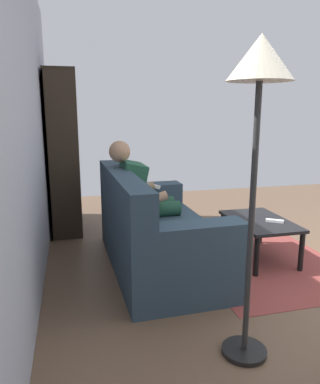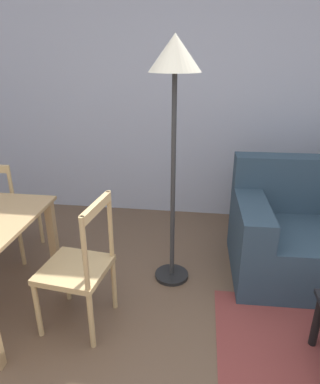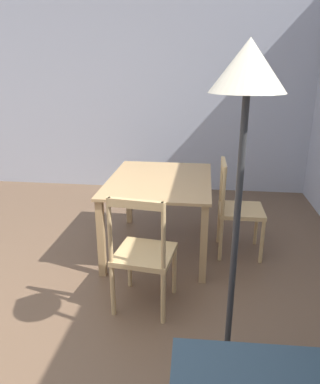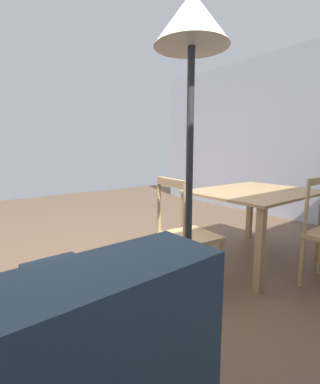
{
  "view_description": "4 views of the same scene",
  "coord_description": "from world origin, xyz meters",
  "px_view_note": "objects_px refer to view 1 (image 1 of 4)",
  "views": [
    {
      "loc": [
        -1.89,
        2.44,
        1.49
      ],
      "look_at": [
        1.35,
        1.65,
        0.74
      ],
      "focal_mm": 34.2,
      "sensor_mm": 36.0,
      "label": 1
    },
    {
      "loc": [
        0.17,
        -0.96,
        1.77
      ],
      "look_at": [
        -0.11,
        1.13,
        0.9
      ],
      "focal_mm": 32.08,
      "sensor_mm": 36.0,
      "label": 2
    },
    {
      "loc": [
        1.69,
        1.26,
        1.75
      ],
      "look_at": [
        -1.57,
        0.85,
        0.6
      ],
      "focal_mm": 33.47,
      "sensor_mm": 36.0,
      "label": 3
    },
    {
      "loc": [
        0.9,
        2.44,
        1.16
      ],
      "look_at": [
        -0.11,
        1.13,
        0.9
      ],
      "focal_mm": 25.4,
      "sensor_mm": 36.0,
      "label": 4
    }
  ],
  "objects_px": {
    "bookshelf": "(62,164)",
    "floor_lamp": "(259,91)",
    "tv_remote": "(275,221)",
    "coffee_table": "(260,225)",
    "couch": "(153,233)",
    "person_lounging": "(142,197)"
  },
  "relations": [
    {
      "from": "person_lounging",
      "to": "bookshelf",
      "type": "bearing_deg",
      "value": 35.31
    },
    {
      "from": "floor_lamp",
      "to": "bookshelf",
      "type": "bearing_deg",
      "value": 21.15
    },
    {
      "from": "tv_remote",
      "to": "bookshelf",
      "type": "bearing_deg",
      "value": -92.07
    },
    {
      "from": "bookshelf",
      "to": "floor_lamp",
      "type": "height_order",
      "value": "bookshelf"
    },
    {
      "from": "person_lounging",
      "to": "floor_lamp",
      "type": "xyz_separation_m",
      "value": [
        -1.73,
        -0.31,
        0.96
      ]
    },
    {
      "from": "coffee_table",
      "to": "floor_lamp",
      "type": "xyz_separation_m",
      "value": [
        -1.37,
        0.83,
        1.24
      ]
    },
    {
      "from": "coffee_table",
      "to": "tv_remote",
      "type": "xyz_separation_m",
      "value": [
        -0.1,
        -0.1,
        0.07
      ]
    },
    {
      "from": "couch",
      "to": "floor_lamp",
      "type": "bearing_deg",
      "value": -169.29
    },
    {
      "from": "couch",
      "to": "floor_lamp",
      "type": "height_order",
      "value": "floor_lamp"
    },
    {
      "from": "person_lounging",
      "to": "couch",
      "type": "bearing_deg",
      "value": -172.53
    },
    {
      "from": "tv_remote",
      "to": "bookshelf",
      "type": "relative_size",
      "value": 0.09
    },
    {
      "from": "coffee_table",
      "to": "bookshelf",
      "type": "height_order",
      "value": "bookshelf"
    },
    {
      "from": "coffee_table",
      "to": "tv_remote",
      "type": "distance_m",
      "value": 0.16
    },
    {
      "from": "person_lounging",
      "to": "coffee_table",
      "type": "distance_m",
      "value": 1.23
    },
    {
      "from": "person_lounging",
      "to": "tv_remote",
      "type": "bearing_deg",
      "value": -110.61
    },
    {
      "from": "couch",
      "to": "bookshelf",
      "type": "relative_size",
      "value": 0.94
    },
    {
      "from": "coffee_table",
      "to": "person_lounging",
      "type": "bearing_deg",
      "value": 72.35
    },
    {
      "from": "tv_remote",
      "to": "bookshelf",
      "type": "height_order",
      "value": "bookshelf"
    },
    {
      "from": "tv_remote",
      "to": "bookshelf",
      "type": "distance_m",
      "value": 2.62
    },
    {
      "from": "bookshelf",
      "to": "tv_remote",
      "type": "bearing_deg",
      "value": -127.96
    },
    {
      "from": "couch",
      "to": "tv_remote",
      "type": "bearing_deg",
      "value": -96.89
    },
    {
      "from": "bookshelf",
      "to": "floor_lamp",
      "type": "xyz_separation_m",
      "value": [
        -2.85,
        -1.1,
        0.75
      ]
    }
  ]
}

